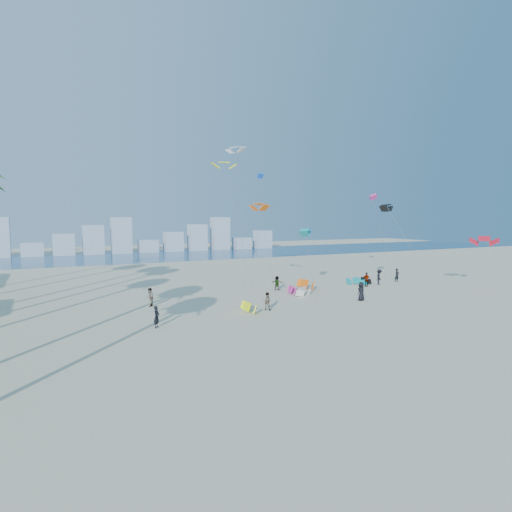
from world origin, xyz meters
name	(u,v)px	position (x,y,z in m)	size (l,w,h in m)	color
ground	(327,346)	(0.00, 0.00, 0.00)	(220.00, 220.00, 0.00)	beige
ocean	(124,257)	(0.00, 72.00, 0.01)	(220.00, 220.00, 0.00)	navy
kitesurfer_near	(157,317)	(-8.63, 9.76, 0.84)	(0.61, 0.40, 1.68)	black
kitesurfer_mid	(267,301)	(1.82, 11.50, 0.81)	(0.79, 0.61, 1.62)	gray
kitesurfers_far	(326,283)	(12.62, 17.48, 0.90)	(33.10, 10.54, 1.91)	black
grounded_kites	(312,288)	(10.70, 17.39, 0.44)	(21.54, 11.61, 1.02)	#EFFF0D
flying_kites	(311,194)	(13.33, 21.60, 11.20)	(25.56, 30.75, 17.31)	#0C8E99
distant_skyline	(110,240)	(-1.19, 82.00, 3.09)	(85.00, 3.00, 8.40)	#9EADBF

